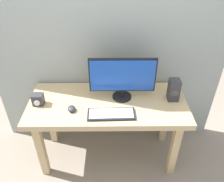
% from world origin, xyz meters
% --- Properties ---
extents(ground_plane, '(6.00, 6.00, 0.00)m').
position_xyz_m(ground_plane, '(0.00, 0.00, 0.00)').
color(ground_plane, gray).
extents(wall_back, '(2.27, 0.04, 3.00)m').
position_xyz_m(wall_back, '(0.00, 0.35, 1.50)').
color(wall_back, '#9EA8A3').
rests_on(wall_back, ground_plane).
extents(desk, '(1.42, 0.62, 0.71)m').
position_xyz_m(desk, '(0.00, 0.00, 0.61)').
color(desk, tan).
rests_on(desk, ground_plane).
extents(monitor, '(0.58, 0.17, 0.39)m').
position_xyz_m(monitor, '(0.13, 0.08, 0.92)').
color(monitor, black).
rests_on(monitor, desk).
extents(keyboard_primary, '(0.40, 0.16, 0.02)m').
position_xyz_m(keyboard_primary, '(0.03, -0.18, 0.72)').
color(keyboard_primary, '#232328').
rests_on(keyboard_primary, desk).
extents(mouse, '(0.09, 0.10, 0.04)m').
position_xyz_m(mouse, '(-0.31, -0.12, 0.73)').
color(mouse, '#333338').
rests_on(mouse, desk).
extents(speaker_right, '(0.09, 0.10, 0.20)m').
position_xyz_m(speaker_right, '(0.59, 0.04, 0.81)').
color(speaker_right, '#333338').
rests_on(speaker_right, desk).
extents(audio_controller, '(0.09, 0.09, 0.10)m').
position_xyz_m(audio_controller, '(-0.61, -0.03, 0.76)').
color(audio_controller, '#333338').
rests_on(audio_controller, desk).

